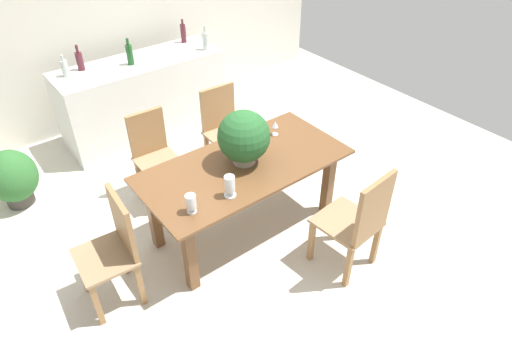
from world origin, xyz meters
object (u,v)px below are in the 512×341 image
Objects in this scene: crystal_vase_center_near at (230,185)px; kitchen_counter at (144,98)px; wine_bottle_amber at (205,41)px; chair_far_left at (154,153)px; wine_bottle_dark at (183,33)px; dining_table at (245,176)px; chair_far_right at (223,125)px; chair_near_right at (359,220)px; crystal_vase_left at (191,202)px; wine_bottle_clear at (80,61)px; wine_glass at (275,125)px; flower_centerpiece at (244,137)px; potted_plant_floor at (12,178)px; chair_head_end at (115,245)px; wine_bottle_green at (130,54)px; wine_bottle_tall at (65,68)px.

kitchen_counter reaches higher than crystal_vase_center_near.
crystal_vase_center_near is 0.65× the size of wine_bottle_amber.
chair_far_left is 3.24× the size of wine_bottle_dark.
chair_far_right is at bearing 66.33° from dining_table.
chair_near_right is 6.34× the size of crystal_vase_left.
chair_far_right reaches higher than crystal_vase_left.
wine_bottle_clear is (-0.94, 1.38, 0.52)m from chair_far_right.
chair_near_right is at bearing -87.75° from chair_far_right.
chair_far_right is 6.67× the size of wine_glass.
flower_centerpiece is 0.80× the size of potted_plant_floor.
chair_head_end is at bearing -130.83° from wine_bottle_dark.
wine_bottle_green is at bearing 73.72° from chair_far_left.
wine_bottle_amber reaches higher than chair_far_left.
wine_glass is (0.09, 1.18, 0.29)m from chair_near_right.
chair_near_right is 3.48m from wine_bottle_tall.
crystal_vase_left is (-1.11, -1.21, 0.31)m from chair_far_right.
dining_table is 0.94× the size of kitchen_counter.
chair_far_right is 1.94× the size of flower_centerpiece.
kitchen_counter is at bearing 107.98° from chair_far_right.
wine_bottle_amber reaches higher than dining_table.
chair_far_right is 1.49m from crystal_vase_center_near.
wine_bottle_tall is at bearing 168.72° from wine_bottle_green.
crystal_vase_center_near is at bearing -84.92° from chair_far_left.
wine_bottle_tall is at bearing 120.75° from wine_glass.
crystal_vase_left is 0.56× the size of wine_bottle_dark.
chair_far_left is 1.27m from chair_head_end.
flower_centerpiece reaches higher than wine_bottle_amber.
wine_bottle_clear is at bearing -78.96° from chair_near_right.
wine_bottle_dark is at bearing -101.54° from chair_near_right.
wine_bottle_amber reaches higher than wine_bottle_tall.
dining_table is 0.61m from wine_glass.
chair_head_end is 1.77m from potted_plant_floor.
kitchen_counter reaches higher than dining_table.
potted_plant_floor is at bearing -164.75° from wine_bottle_dark.
chair_head_end reaches higher than kitchen_counter.
chair_far_left is 5.80× the size of crystal_vase_left.
chair_near_right is at bearing -64.53° from chair_far_left.
wine_bottle_clear reaches higher than crystal_vase_center_near.
chair_near_right is 1.22m from wine_glass.
wine_bottle_dark reaches higher than crystal_vase_left.
wine_bottle_dark reaches higher than dining_table.
chair_head_end is at bearing 155.87° from crystal_vase_left.
dining_table is at bearing -158.31° from wine_glass.
wine_bottle_clear is at bearing 164.57° from kitchen_counter.
crystal_vase_center_near is 2.45m from wine_bottle_green.
crystal_vase_center_near is at bearing -86.11° from wine_bottle_clear.
wine_bottle_green is at bearing -160.43° from kitchen_counter.
wine_bottle_green is at bearing 90.56° from dining_table.
wine_bottle_amber reaches higher than chair_far_right.
wine_glass is 2.38m from wine_bottle_clear.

